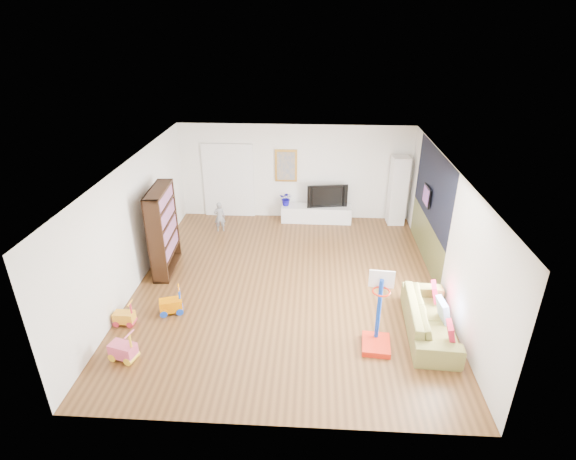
# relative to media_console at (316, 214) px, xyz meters

# --- Properties ---
(floor) EXTENTS (6.50, 7.50, 0.00)m
(floor) POSITION_rel_media_console_xyz_m (-0.63, -3.44, -0.23)
(floor) COLOR brown
(floor) RESTS_ON ground
(ceiling) EXTENTS (6.50, 7.50, 0.00)m
(ceiling) POSITION_rel_media_console_xyz_m (-0.63, -3.44, 2.47)
(ceiling) COLOR white
(ceiling) RESTS_ON ground
(wall_back) EXTENTS (6.50, 0.00, 2.70)m
(wall_back) POSITION_rel_media_console_xyz_m (-0.63, 0.31, 1.12)
(wall_back) COLOR silver
(wall_back) RESTS_ON ground
(wall_front) EXTENTS (6.50, 0.00, 2.70)m
(wall_front) POSITION_rel_media_console_xyz_m (-0.63, -7.19, 1.12)
(wall_front) COLOR silver
(wall_front) RESTS_ON ground
(wall_left) EXTENTS (0.00, 7.50, 2.70)m
(wall_left) POSITION_rel_media_console_xyz_m (-3.88, -3.44, 1.12)
(wall_left) COLOR white
(wall_left) RESTS_ON ground
(wall_right) EXTENTS (0.00, 7.50, 2.70)m
(wall_right) POSITION_rel_media_console_xyz_m (2.62, -3.44, 1.12)
(wall_right) COLOR silver
(wall_right) RESTS_ON ground
(navy_accent) EXTENTS (0.01, 3.20, 1.70)m
(navy_accent) POSITION_rel_media_console_xyz_m (2.61, -2.04, 1.62)
(navy_accent) COLOR black
(navy_accent) RESTS_ON wall_right
(olive_wainscot) EXTENTS (0.01, 3.20, 1.00)m
(olive_wainscot) POSITION_rel_media_console_xyz_m (2.61, -2.04, 0.27)
(olive_wainscot) COLOR brown
(olive_wainscot) RESTS_ON wall_right
(doorway) EXTENTS (1.45, 0.06, 2.10)m
(doorway) POSITION_rel_media_console_xyz_m (-2.53, 0.27, 0.82)
(doorway) COLOR white
(doorway) RESTS_ON ground
(painting_back) EXTENTS (0.62, 0.06, 0.92)m
(painting_back) POSITION_rel_media_console_xyz_m (-0.88, 0.27, 1.32)
(painting_back) COLOR gold
(painting_back) RESTS_ON wall_back
(artwork_right) EXTENTS (0.04, 0.56, 0.46)m
(artwork_right) POSITION_rel_media_console_xyz_m (2.54, -1.84, 1.32)
(artwork_right) COLOR #7F3F8C
(artwork_right) RESTS_ON wall_right
(media_console) EXTENTS (1.98, 0.51, 0.46)m
(media_console) POSITION_rel_media_console_xyz_m (0.00, 0.00, 0.00)
(media_console) COLOR white
(media_console) RESTS_ON ground
(tall_cabinet) EXTENTS (0.47, 0.47, 1.93)m
(tall_cabinet) POSITION_rel_media_console_xyz_m (2.23, 0.02, 0.74)
(tall_cabinet) COLOR white
(tall_cabinet) RESTS_ON ground
(bookshelf) EXTENTS (0.44, 1.37, 1.98)m
(bookshelf) POSITION_rel_media_console_xyz_m (-3.45, -2.89, 0.76)
(bookshelf) COLOR black
(bookshelf) RESTS_ON ground
(sofa) EXTENTS (0.93, 2.12, 0.61)m
(sofa) POSITION_rel_media_console_xyz_m (2.10, -4.89, 0.07)
(sofa) COLOR olive
(sofa) RESTS_ON ground
(basketball_hoop) EXTENTS (0.55, 0.65, 1.46)m
(basketball_hoop) POSITION_rel_media_console_xyz_m (1.08, -5.38, 0.50)
(basketball_hoop) COLOR red
(basketball_hoop) RESTS_ON ground
(ride_on_yellow) EXTENTS (0.38, 0.24, 0.50)m
(ride_on_yellow) POSITION_rel_media_console_xyz_m (-3.64, -5.00, 0.02)
(ride_on_yellow) COLOR orange
(ride_on_yellow) RESTS_ON ground
(ride_on_orange) EXTENTS (0.49, 0.39, 0.58)m
(ride_on_orange) POSITION_rel_media_console_xyz_m (-2.85, -4.59, 0.06)
(ride_on_orange) COLOR orange
(ride_on_orange) RESTS_ON ground
(ride_on_pink) EXTENTS (0.50, 0.38, 0.59)m
(ride_on_pink) POSITION_rel_media_console_xyz_m (-3.28, -5.95, 0.06)
(ride_on_pink) COLOR #D64A6B
(ride_on_pink) RESTS_ON ground
(child) EXTENTS (0.34, 0.26, 0.84)m
(child) POSITION_rel_media_console_xyz_m (-2.62, -0.81, 0.19)
(child) COLOR gray
(child) RESTS_ON ground
(tv) EXTENTS (1.15, 0.33, 0.66)m
(tv) POSITION_rel_media_console_xyz_m (0.28, 0.06, 0.56)
(tv) COLOR black
(tv) RESTS_ON media_console
(vase_plant) EXTENTS (0.42, 0.38, 0.41)m
(vase_plant) POSITION_rel_media_console_xyz_m (-0.86, 0.02, 0.43)
(vase_plant) COLOR #100991
(vase_plant) RESTS_ON media_console
(pillow_left) EXTENTS (0.14, 0.36, 0.35)m
(pillow_left) POSITION_rel_media_console_xyz_m (2.29, -5.52, 0.25)
(pillow_left) COLOR #AD172D
(pillow_left) RESTS_ON sofa
(pillow_center) EXTENTS (0.15, 0.42, 0.41)m
(pillow_center) POSITION_rel_media_console_xyz_m (2.32, -4.86, 0.25)
(pillow_center) COLOR silver
(pillow_center) RESTS_ON sofa
(pillow_right) EXTENTS (0.14, 0.36, 0.35)m
(pillow_right) POSITION_rel_media_console_xyz_m (2.31, -4.26, 0.25)
(pillow_right) COLOR #AC0F33
(pillow_right) RESTS_ON sofa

